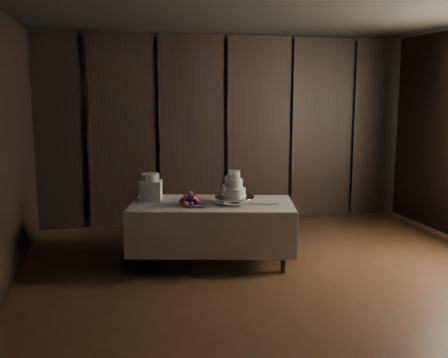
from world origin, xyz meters
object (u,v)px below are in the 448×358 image
wedding_cake (233,187)px  box_pedestal (151,191)px  bouquet (190,200)px  display_table (212,230)px  small_cake (151,177)px  cake_stand (235,200)px

wedding_cake → box_pedestal: wedding_cake is taller
bouquet → display_table: bearing=20.6°
wedding_cake → bouquet: (-0.52, 0.03, -0.15)m
display_table → wedding_cake: 0.62m
box_pedestal → small_cake: 0.17m
wedding_cake → box_pedestal: 1.05m
box_pedestal → wedding_cake: bearing=-24.8°
display_table → box_pedestal: box_pedestal is taller
cake_stand → bouquet: (-0.54, 0.02, 0.02)m
bouquet → box_pedestal: box_pedestal is taller
cake_stand → wedding_cake: size_ratio=1.51×
small_cake → cake_stand: bearing=-23.6°
bouquet → small_cake: 0.64m
box_pedestal → small_cake: (0.00, 0.00, 0.17)m
cake_stand → bouquet: 0.54m
bouquet → cake_stand: bearing=-1.9°
display_table → wedding_cake: size_ratio=6.77×
cake_stand → display_table: bearing=153.5°
display_table → bouquet: size_ratio=5.34×
display_table → box_pedestal: bearing=170.7°
wedding_cake → small_cake: bearing=153.8°
cake_stand → small_cake: (-0.98, 0.43, 0.25)m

